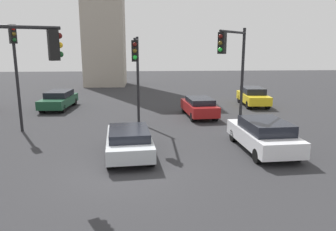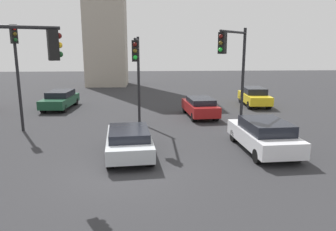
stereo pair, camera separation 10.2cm
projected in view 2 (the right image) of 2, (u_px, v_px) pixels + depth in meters
The scene contains 9 objects.
ground_plane at pixel (125, 172), 12.27m from camera, with size 101.28×101.28×0.00m, color #2D2D30.
traffic_light_0 at pixel (16, 59), 17.35m from camera, with size 0.45×0.48×5.86m.
traffic_light_2 at pixel (137, 63), 17.27m from camera, with size 0.32×4.28×5.28m.
traffic_light_3 at pixel (234, 60), 16.40m from camera, with size 2.04×2.59×5.69m.
car_0 at pixel (200, 106), 21.75m from camera, with size 2.10×4.29×1.32m.
car_2 at pixel (264, 135), 14.58m from camera, with size 2.22×4.67×1.48m.
car_3 at pixel (60, 99), 24.62m from camera, with size 2.06×4.57×1.36m.
car_4 at pixel (254, 96), 25.81m from camera, with size 1.98×4.29×1.45m.
car_6 at pixel (129, 141), 13.97m from camera, with size 2.27×4.39×1.27m.
Camera 2 is at (0.96, -11.60, 4.74)m, focal length 34.17 mm.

